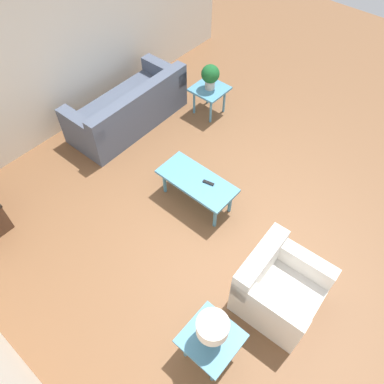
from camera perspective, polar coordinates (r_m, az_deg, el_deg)
name	(u,v)px	position (r m, az deg, el deg)	size (l,w,h in m)	color
ground_plane	(215,207)	(5.40, 3.48, -2.26)	(14.00, 14.00, 0.00)	brown
wall_right	(59,45)	(6.32, -19.55, 20.32)	(0.12, 7.20, 2.70)	silver
sofa	(129,109)	(6.52, -9.53, 12.33)	(0.94, 2.08, 0.81)	#4C566B
armchair	(277,288)	(4.49, 12.88, -14.08)	(0.89, 0.89, 0.83)	silver
coffee_table	(197,183)	(5.15, 0.73, 1.43)	(1.11, 0.51, 0.46)	teal
side_table_plant	(210,92)	(6.61, 2.70, 15.02)	(0.55, 0.55, 0.51)	teal
side_table_lamp	(211,340)	(4.08, 2.90, -21.64)	(0.55, 0.55, 0.51)	teal
potted_plant	(210,75)	(6.42, 2.81, 17.35)	(0.30, 0.30, 0.43)	#B2ADA3
table_lamp	(212,328)	(3.74, 3.13, -20.01)	(0.32, 0.32, 0.41)	#333333
remote_control	(208,183)	(5.06, 2.51, 1.42)	(0.16, 0.08, 0.02)	black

